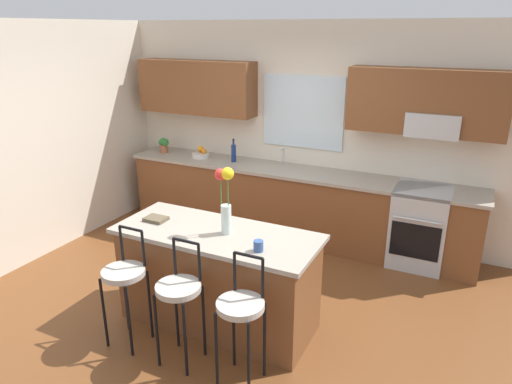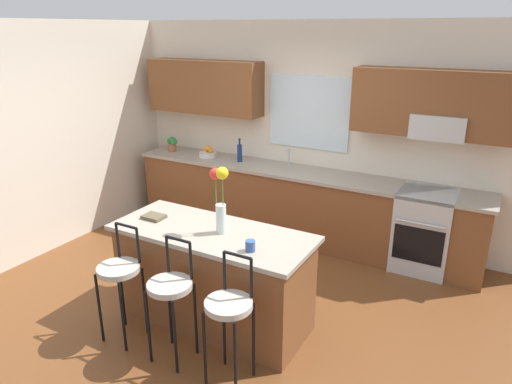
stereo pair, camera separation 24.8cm
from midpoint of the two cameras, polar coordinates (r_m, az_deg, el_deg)
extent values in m
plane|color=brown|center=(4.82, -4.96, -13.22)|extent=(14.00, 14.00, 0.00)
cube|color=beige|center=(6.14, -24.96, 5.95)|extent=(0.12, 4.60, 2.70)
cube|color=beige|center=(6.04, 4.76, 7.52)|extent=(5.60, 0.12, 2.70)
cube|color=brown|center=(6.43, -8.45, 12.64)|extent=(1.67, 0.34, 0.70)
cube|color=brown|center=(5.37, 18.94, 10.47)|extent=(1.67, 0.34, 0.70)
cube|color=silver|center=(5.93, 4.58, 9.76)|extent=(1.07, 0.03, 0.90)
cube|color=#B7BABC|center=(5.37, 19.77, 7.87)|extent=(0.56, 0.36, 0.26)
cube|color=brown|center=(5.98, 3.25, -1.68)|extent=(4.50, 0.60, 0.88)
cube|color=#9E9384|center=(5.83, 3.34, 2.54)|extent=(4.56, 0.64, 0.04)
cube|color=#B7BABC|center=(5.92, 1.59, 2.32)|extent=(0.54, 0.38, 0.11)
cylinder|color=#B7BABC|center=(6.01, 2.24, 4.37)|extent=(0.02, 0.02, 0.22)
cylinder|color=#B7BABC|center=(5.93, 2.01, 5.26)|extent=(0.02, 0.12, 0.02)
cube|color=#B7BABC|center=(5.59, 18.26, -4.04)|extent=(0.60, 0.60, 0.92)
cube|color=black|center=(5.34, 17.71, -5.79)|extent=(0.52, 0.02, 0.40)
cylinder|color=#B7BABC|center=(5.21, 17.94, -3.36)|extent=(0.50, 0.02, 0.02)
cube|color=brown|center=(4.31, -6.38, -10.73)|extent=(1.75, 0.68, 0.88)
cube|color=#9E9384|center=(4.10, -6.62, -5.17)|extent=(1.83, 0.76, 0.04)
cylinder|color=black|center=(4.28, -19.83, -13.89)|extent=(0.02, 0.02, 0.66)
cylinder|color=black|center=(4.11, -17.08, -15.04)|extent=(0.02, 0.02, 0.66)
cylinder|color=black|center=(4.43, -17.33, -12.31)|extent=(0.02, 0.02, 0.66)
cylinder|color=black|center=(4.27, -14.59, -13.33)|extent=(0.02, 0.02, 0.66)
cylinder|color=#B2ADA3|center=(4.09, -17.71, -9.45)|extent=(0.36, 0.36, 0.05)
cylinder|color=black|center=(4.17, -17.89, -6.05)|extent=(0.02, 0.02, 0.32)
cylinder|color=black|center=(4.02, -15.45, -6.77)|extent=(0.02, 0.02, 0.32)
cylinder|color=black|center=(4.03, -16.91, -4.35)|extent=(0.23, 0.02, 0.02)
cylinder|color=black|center=(3.95, -13.95, -16.29)|extent=(0.02, 0.02, 0.66)
cylinder|color=black|center=(3.81, -10.66, -17.55)|extent=(0.02, 0.02, 0.66)
cylinder|color=black|center=(4.12, -11.51, -14.44)|extent=(0.02, 0.02, 0.66)
cylinder|color=black|center=(3.98, -8.29, -15.53)|extent=(0.02, 0.02, 0.66)
cylinder|color=#B2ADA3|center=(3.77, -11.46, -11.52)|extent=(0.36, 0.36, 0.05)
cylinder|color=black|center=(3.83, -11.84, -7.80)|extent=(0.02, 0.02, 0.32)
cylinder|color=black|center=(3.71, -8.93, -8.60)|extent=(0.02, 0.02, 0.32)
cylinder|color=black|center=(3.70, -10.56, -6.00)|extent=(0.23, 0.02, 0.02)
cylinder|color=black|center=(3.67, -6.93, -18.88)|extent=(0.02, 0.02, 0.66)
cylinder|color=black|center=(3.56, -3.03, -20.17)|extent=(0.02, 0.02, 0.66)
cylinder|color=black|center=(3.85, -4.68, -16.69)|extent=(0.02, 0.02, 0.66)
cylinder|color=black|center=(3.75, -0.94, -17.82)|extent=(0.02, 0.02, 0.66)
cylinder|color=#B2ADA3|center=(3.50, -4.03, -13.78)|extent=(0.36, 0.36, 0.05)
cylinder|color=black|center=(3.55, -4.67, -9.74)|extent=(0.02, 0.02, 0.32)
cylinder|color=black|center=(3.45, -1.26, -10.60)|extent=(0.02, 0.02, 0.32)
cylinder|color=black|center=(3.43, -3.04, -7.85)|extent=(0.23, 0.02, 0.02)
cylinder|color=silver|center=(4.00, -5.46, -3.40)|extent=(0.09, 0.09, 0.26)
cylinder|color=#3D722D|center=(3.93, -5.25, -1.00)|extent=(0.01, 0.01, 0.47)
sphere|color=yellow|center=(3.85, -5.36, 2.25)|extent=(0.11, 0.11, 0.11)
cylinder|color=#3D722D|center=(3.97, -6.10, -0.95)|extent=(0.01, 0.01, 0.45)
sphere|color=red|center=(3.89, -6.22, 2.15)|extent=(0.10, 0.10, 0.10)
cylinder|color=#33518C|center=(3.71, -1.63, -6.67)|extent=(0.08, 0.08, 0.09)
cube|color=brown|center=(4.41, -13.81, -3.26)|extent=(0.20, 0.15, 0.03)
cylinder|color=silver|center=(6.44, -7.92, 4.51)|extent=(0.24, 0.24, 0.06)
sphere|color=orange|center=(6.39, -7.54, 5.02)|extent=(0.07, 0.07, 0.07)
sphere|color=orange|center=(6.48, -7.92, 5.18)|extent=(0.07, 0.07, 0.07)
sphere|color=orange|center=(6.42, -7.96, 5.32)|extent=(0.08, 0.08, 0.08)
cylinder|color=navy|center=(6.15, -3.93, 4.75)|extent=(0.06, 0.06, 0.23)
cylinder|color=navy|center=(6.12, -3.96, 6.10)|extent=(0.03, 0.03, 0.07)
cylinder|color=black|center=(6.11, -3.97, 6.47)|extent=(0.03, 0.03, 0.02)
cylinder|color=#9E5B3D|center=(6.79, -12.32, 5.25)|extent=(0.11, 0.11, 0.11)
sphere|color=#2D7A33|center=(6.76, -12.39, 6.19)|extent=(0.08, 0.08, 0.08)
sphere|color=#2D7A33|center=(6.80, -12.59, 5.99)|extent=(0.09, 0.09, 0.09)
sphere|color=#2D7A33|center=(6.74, -12.16, 5.98)|extent=(0.11, 0.11, 0.11)
camera|label=1|loc=(0.12, -91.48, -0.53)|focal=32.50mm
camera|label=2|loc=(0.12, 88.52, 0.53)|focal=32.50mm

